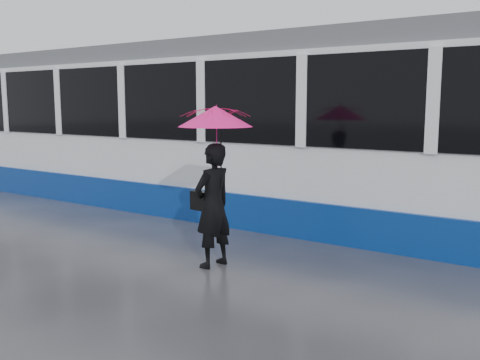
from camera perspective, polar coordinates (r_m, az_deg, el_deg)
The scene contains 6 objects.
ground at distance 7.79m, azimuth 0.57°, elevation -7.97°, with size 90.00×90.00×0.00m, color #29292D.
rails at distance 9.90m, azimuth 8.70°, elevation -4.51°, with size 34.00×1.51×0.02m.
tram at distance 11.49m, azimuth -6.14°, elevation 5.48°, with size 26.00×2.56×3.35m.
woman at distance 7.08m, azimuth -2.91°, elevation -2.74°, with size 0.60×0.40×1.65m, color black.
umbrella at distance 6.93m, azimuth -2.63°, elevation 5.24°, with size 1.09×1.09×1.12m.
handbag at distance 7.22m, azimuth -4.20°, elevation -2.21°, with size 0.31×0.17×0.44m.
Camera 1 is at (4.17, -6.21, 2.16)m, focal length 40.00 mm.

